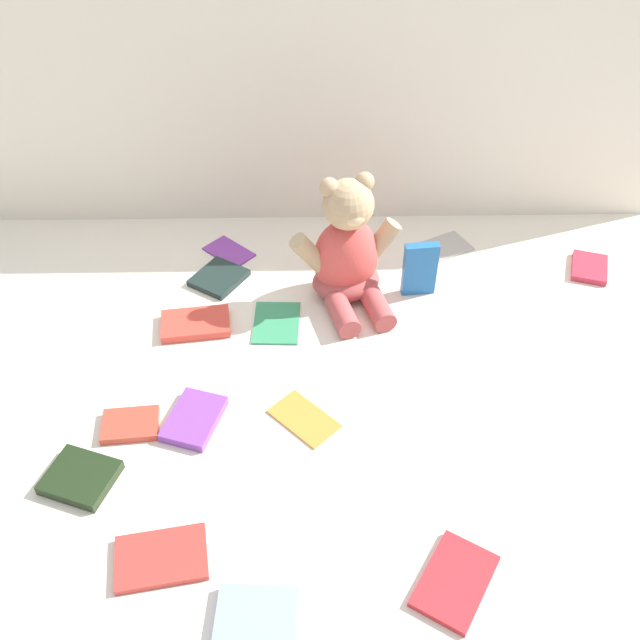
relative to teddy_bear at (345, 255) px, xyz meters
The scene contains 17 objects.
ground_plane 0.16m from the teddy_bear, 130.16° to the right, with size 3.20×3.20×0.00m, color silver.
backdrop_drape 0.36m from the teddy_bear, 104.36° to the left, with size 1.63×0.03×0.58m, color silver.
teddy_bear is the anchor object (origin of this frame).
book_case_0 0.29m from the teddy_bear, 34.40° to the left, with size 0.08×0.12×0.01m, color #A6A198.
book_case_1 0.55m from the teddy_bear, ahead, with size 0.07×0.10×0.01m, color #BE2A3D.
book_case_2 0.68m from the teddy_bear, 116.47° to the right, with size 0.09×0.14×0.01m, color #BF332C.
book_case_3 0.45m from the teddy_bear, 129.43° to the right, with size 0.08×0.12×0.02m, color purple.
book_case_4 0.31m from the teddy_bear, 150.44° to the left, with size 0.07×0.11×0.01m, color purple.
book_case_5 0.33m from the teddy_bear, 162.26° to the right, with size 0.08×0.13×0.02m, color #D73E31.
book_case_6 0.67m from the teddy_bear, 78.86° to the right, with size 0.09×0.13×0.01m, color red.
book_case_7 0.20m from the teddy_bear, 146.90° to the right, with size 0.09×0.12×0.01m, color #338A5B.
book_case_8 0.16m from the teddy_bear, ahead, with size 0.07×0.02×0.12m, color #2060A7.
book_case_9 0.65m from the teddy_bear, 134.37° to the right, with size 0.09×0.11×0.02m, color black.
book_case_10 0.37m from the teddy_bear, 104.82° to the right, with size 0.07×0.12×0.01m, color #CE8633.
book_case_11 0.54m from the teddy_bear, 137.98° to the right, with size 0.07×0.10×0.01m, color #C7402F.
book_case_12 0.29m from the teddy_bear, 169.79° to the left, with size 0.09×0.10×0.01m, color #1A2927.
book_case_13 0.73m from the teddy_bear, 102.57° to the right, with size 0.10×0.11×0.02m, color #85A4E6.
Camera 1 is at (0.00, -1.08, 0.99)m, focal length 40.79 mm.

